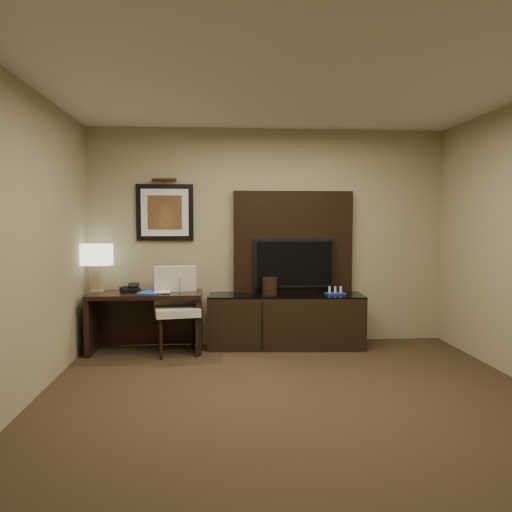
{
  "coord_description": "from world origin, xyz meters",
  "views": [
    {
      "loc": [
        -0.66,
        -3.8,
        1.54
      ],
      "look_at": [
        -0.22,
        1.8,
        1.15
      ],
      "focal_mm": 35.0,
      "sensor_mm": 36.0,
      "label": 1
    }
  ],
  "objects": [
    {
      "name": "wall_left",
      "position": [
        -2.25,
        0.0,
        1.35
      ],
      "size": [
        0.01,
        5.0,
        2.7
      ],
      "primitive_type": "cube",
      "color": "#968D66",
      "rests_on": "floor"
    },
    {
      "name": "ice_bucket",
      "position": [
        -0.02,
        2.21,
        0.75
      ],
      "size": [
        0.24,
        0.24,
        0.21
      ],
      "primitive_type": "cylinder",
      "rotation": [
        0.0,
        0.0,
        0.28
      ],
      "color": "black",
      "rests_on": "credenza"
    },
    {
      "name": "table_lamp",
      "position": [
        -2.08,
        2.21,
        0.96
      ],
      "size": [
        0.34,
        0.22,
        0.52
      ],
      "primitive_type": null,
      "rotation": [
        0.0,
        0.0,
        0.11
      ],
      "color": "#998C5F",
      "rests_on": "desk"
    },
    {
      "name": "tv_wall_panel",
      "position": [
        0.3,
        2.44,
        1.27
      ],
      "size": [
        1.5,
        0.12,
        1.3
      ],
      "primitive_type": "cube",
      "color": "black",
      "rests_on": "wall_back"
    },
    {
      "name": "desk_chair",
      "position": [
        -1.12,
        1.96,
        0.52
      ],
      "size": [
        0.58,
        0.65,
        1.04
      ],
      "primitive_type": null,
      "rotation": [
        0.0,
        0.0,
        0.17
      ],
      "color": "beige",
      "rests_on": "floor"
    },
    {
      "name": "wall_front",
      "position": [
        0.0,
        -2.5,
        1.35
      ],
      "size": [
        4.5,
        0.01,
        2.7
      ],
      "primitive_type": "cube",
      "color": "#968D66",
      "rests_on": "floor"
    },
    {
      "name": "wall_back",
      "position": [
        0.0,
        2.5,
        1.35
      ],
      "size": [
        4.5,
        0.01,
        2.7
      ],
      "primitive_type": "cube",
      "color": "#968D66",
      "rests_on": "floor"
    },
    {
      "name": "floor",
      "position": [
        0.0,
        0.0,
        -0.01
      ],
      "size": [
        4.5,
        5.0,
        0.01
      ],
      "primitive_type": "cube",
      "color": "#302315",
      "rests_on": "ground"
    },
    {
      "name": "water_bottle",
      "position": [
        -1.09,
        2.17,
        0.79
      ],
      "size": [
        0.06,
        0.06,
        0.17
      ],
      "primitive_type": "cylinder",
      "rotation": [
        0.0,
        0.0,
        0.01
      ],
      "color": "#B1C5C9",
      "rests_on": "desk"
    },
    {
      "name": "desk_phone",
      "position": [
        -1.68,
        2.12,
        0.75
      ],
      "size": [
        0.21,
        0.19,
        0.1
      ],
      "primitive_type": null,
      "rotation": [
        0.0,
        0.0,
        -0.06
      ],
      "color": "black",
      "rests_on": "desk"
    },
    {
      "name": "ceiling",
      "position": [
        0.0,
        0.0,
        2.7
      ],
      "size": [
        4.5,
        5.0,
        0.01
      ],
      "primitive_type": "cube",
      "color": "silver",
      "rests_on": "wall_back"
    },
    {
      "name": "book",
      "position": [
        -1.39,
        2.05,
        0.83
      ],
      "size": [
        0.18,
        0.04,
        0.24
      ],
      "primitive_type": "imported",
      "rotation": [
        0.0,
        0.0,
        0.09
      ],
      "color": "tan",
      "rests_on": "desk"
    },
    {
      "name": "blue_folder",
      "position": [
        -1.42,
        2.02,
        0.71
      ],
      "size": [
        0.34,
        0.39,
        0.02
      ],
      "primitive_type": "cube",
      "rotation": [
        0.0,
        0.0,
        -0.33
      ],
      "color": "#174098",
      "rests_on": "desk"
    },
    {
      "name": "artwork",
      "position": [
        -1.3,
        2.48,
        1.65
      ],
      "size": [
        0.7,
        0.04,
        0.7
      ],
      "primitive_type": "cube",
      "color": "black",
      "rests_on": "wall_back"
    },
    {
      "name": "picture_light",
      "position": [
        -1.3,
        2.44,
        2.05
      ],
      "size": [
        0.04,
        0.04,
        0.3
      ],
      "primitive_type": "cylinder",
      "color": "#3E2913",
      "rests_on": "wall_back"
    },
    {
      "name": "minibar_tray",
      "position": [
        0.78,
        2.16,
        0.69
      ],
      "size": [
        0.26,
        0.18,
        0.08
      ],
      "primitive_type": null,
      "rotation": [
        0.0,
        0.0,
        0.19
      ],
      "color": "#1A33AD",
      "rests_on": "credenza"
    },
    {
      "name": "credenza",
      "position": [
        0.18,
        2.2,
        0.32
      ],
      "size": [
        1.92,
        0.66,
        0.65
      ],
      "primitive_type": "cube",
      "rotation": [
        0.0,
        0.0,
        -0.07
      ],
      "color": "black",
      "rests_on": "floor"
    },
    {
      "name": "desk",
      "position": [
        -1.5,
        2.11,
        0.35
      ],
      "size": [
        1.32,
        0.57,
        0.7
      ],
      "primitive_type": "cube",
      "rotation": [
        0.0,
        0.0,
        -0.01
      ],
      "color": "black",
      "rests_on": "floor"
    },
    {
      "name": "tv",
      "position": [
        0.3,
        2.34,
        1.02
      ],
      "size": [
        1.0,
        0.08,
        0.6
      ],
      "primitive_type": "cube",
      "color": "black",
      "rests_on": "tv_wall_panel"
    }
  ]
}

